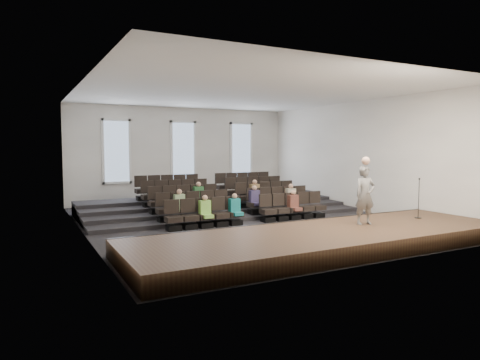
# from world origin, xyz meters

# --- Properties ---
(ground) EXTENTS (14.00, 14.00, 0.00)m
(ground) POSITION_xyz_m (0.00, 0.00, 0.00)
(ground) COLOR black
(ground) RESTS_ON ground
(ceiling) EXTENTS (12.00, 14.00, 0.02)m
(ceiling) POSITION_xyz_m (0.00, 0.00, 5.01)
(ceiling) COLOR white
(ceiling) RESTS_ON ground
(wall_back) EXTENTS (12.00, 0.04, 5.00)m
(wall_back) POSITION_xyz_m (0.00, 7.02, 2.50)
(wall_back) COLOR white
(wall_back) RESTS_ON ground
(wall_front) EXTENTS (12.00, 0.04, 5.00)m
(wall_front) POSITION_xyz_m (0.00, -7.02, 2.50)
(wall_front) COLOR white
(wall_front) RESTS_ON ground
(wall_left) EXTENTS (0.04, 14.00, 5.00)m
(wall_left) POSITION_xyz_m (-6.02, 0.00, 2.50)
(wall_left) COLOR white
(wall_left) RESTS_ON ground
(wall_right) EXTENTS (0.04, 14.00, 5.00)m
(wall_right) POSITION_xyz_m (6.02, 0.00, 2.50)
(wall_right) COLOR white
(wall_right) RESTS_ON ground
(stage) EXTENTS (11.80, 3.60, 0.50)m
(stage) POSITION_xyz_m (0.00, -5.10, 0.25)
(stage) COLOR #43301D
(stage) RESTS_ON ground
(stage_lip) EXTENTS (11.80, 0.06, 0.52)m
(stage_lip) POSITION_xyz_m (0.00, -3.33, 0.25)
(stage_lip) COLOR black
(stage_lip) RESTS_ON ground
(risers) EXTENTS (11.80, 4.80, 0.60)m
(risers) POSITION_xyz_m (0.00, 3.17, 0.20)
(risers) COLOR black
(risers) RESTS_ON ground
(seating_rows) EXTENTS (6.80, 4.70, 1.67)m
(seating_rows) POSITION_xyz_m (-0.00, 1.54, 0.68)
(seating_rows) COLOR black
(seating_rows) RESTS_ON ground
(windows) EXTENTS (8.44, 0.10, 3.24)m
(windows) POSITION_xyz_m (0.00, 6.95, 2.70)
(windows) COLOR white
(windows) RESTS_ON wall_back
(audience) EXTENTS (5.45, 2.64, 1.10)m
(audience) POSITION_xyz_m (0.00, 0.32, 0.81)
(audience) COLOR #88CC51
(audience) RESTS_ON seating_rows
(speaker) EXTENTS (0.74, 0.56, 1.83)m
(speaker) POSITION_xyz_m (1.70, -4.80, 1.42)
(speaker) COLOR slate
(speaker) RESTS_ON stage
(mic_stand) EXTENTS (0.23, 0.23, 1.37)m
(mic_stand) POSITION_xyz_m (4.18, -4.76, 0.91)
(mic_stand) COLOR black
(mic_stand) RESTS_ON stage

